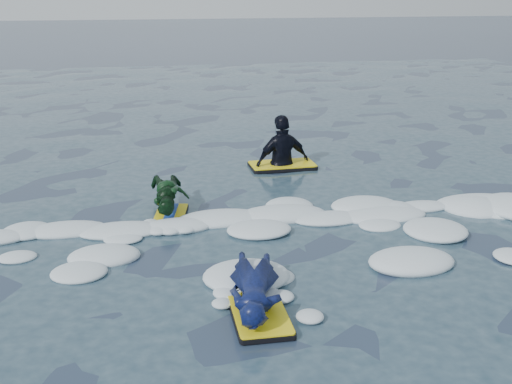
# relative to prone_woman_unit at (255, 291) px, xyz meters

# --- Properties ---
(ground) EXTENTS (120.00, 120.00, 0.00)m
(ground) POSITION_rel_prone_woman_unit_xyz_m (0.46, 1.12, -0.21)
(ground) COLOR #162337
(ground) RESTS_ON ground
(foam_band) EXTENTS (12.00, 3.10, 0.30)m
(foam_band) POSITION_rel_prone_woman_unit_xyz_m (0.46, 2.16, -0.21)
(foam_band) COLOR white
(foam_band) RESTS_ON ground
(prone_woman_unit) EXTENTS (0.89, 1.68, 0.42)m
(prone_woman_unit) POSITION_rel_prone_woman_unit_xyz_m (0.00, 0.00, 0.00)
(prone_woman_unit) COLOR black
(prone_woman_unit) RESTS_ON ground
(prone_child_unit) EXTENTS (0.73, 1.33, 0.50)m
(prone_child_unit) POSITION_rel_prone_woman_unit_xyz_m (-0.71, 3.31, 0.04)
(prone_child_unit) COLOR black
(prone_child_unit) RESTS_ON ground
(waiting_rider_unit) EXTENTS (1.28, 0.73, 1.89)m
(waiting_rider_unit) POSITION_rel_prone_woman_unit_xyz_m (1.60, 5.44, -0.12)
(waiting_rider_unit) COLOR black
(waiting_rider_unit) RESTS_ON ground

